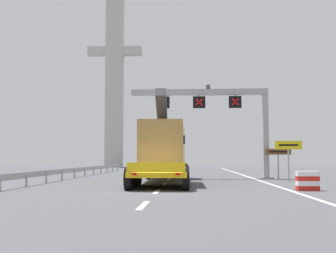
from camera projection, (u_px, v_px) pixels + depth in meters
ground at (156, 191)px, 19.78m from camera, size 112.00×112.00×0.00m
lane_markings at (176, 172)px, 44.99m from camera, size 0.20×65.23×0.01m
edge_line_right at (254, 179)px, 31.41m from camera, size 0.20×63.00×0.01m
overhead_lane_gantry at (219, 107)px, 32.25m from camera, size 10.46×0.90×6.98m
heavy_haul_truck_yellow at (165, 151)px, 27.64m from camera, size 3.12×14.09×5.30m
exit_sign_yellow at (288, 150)px, 28.28m from camera, size 1.75×0.15×2.64m
tourist_info_sign_brown at (278, 155)px, 31.21m from camera, size 1.84×0.15×2.18m
crash_barrier_striped at (307, 181)px, 20.10m from camera, size 1.01×0.52×0.90m
guardrail_left at (84, 169)px, 35.71m from camera, size 0.13×35.18×0.76m
bridge_pylon_distant at (115, 71)px, 72.10m from camera, size 9.00×2.00×31.23m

